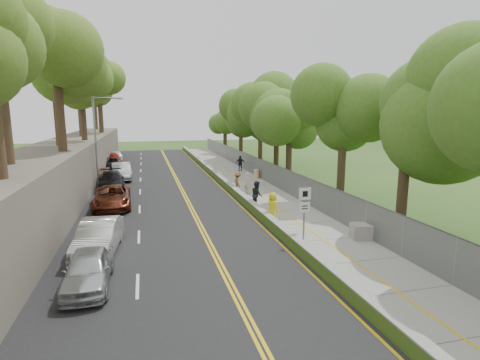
% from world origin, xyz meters
% --- Properties ---
extents(ground, '(140.00, 140.00, 0.00)m').
position_xyz_m(ground, '(0.00, 0.00, 0.00)').
color(ground, '#33511E').
rests_on(ground, ground).
extents(road, '(11.20, 66.00, 0.04)m').
position_xyz_m(road, '(-5.40, 15.00, 0.02)').
color(road, black).
rests_on(road, ground).
extents(sidewalk, '(4.20, 66.00, 0.05)m').
position_xyz_m(sidewalk, '(2.55, 15.00, 0.03)').
color(sidewalk, gray).
rests_on(sidewalk, ground).
extents(jersey_barrier, '(0.42, 66.00, 0.60)m').
position_xyz_m(jersey_barrier, '(0.25, 15.00, 0.30)').
color(jersey_barrier, '#8DE430').
rests_on(jersey_barrier, ground).
extents(rock_embankment, '(5.00, 66.00, 4.00)m').
position_xyz_m(rock_embankment, '(-13.50, 15.00, 2.00)').
color(rock_embankment, '#595147').
rests_on(rock_embankment, ground).
extents(chainlink_fence, '(0.04, 66.00, 2.00)m').
position_xyz_m(chainlink_fence, '(4.65, 15.00, 1.00)').
color(chainlink_fence, slate).
rests_on(chainlink_fence, ground).
extents(trees_embankment, '(6.40, 66.00, 13.00)m').
position_xyz_m(trees_embankment, '(-13.00, 15.00, 10.50)').
color(trees_embankment, olive).
rests_on(trees_embankment, rock_embankment).
extents(trees_fenceside, '(7.00, 66.00, 14.00)m').
position_xyz_m(trees_fenceside, '(7.00, 15.00, 7.00)').
color(trees_fenceside, '#4B7724').
rests_on(trees_fenceside, ground).
extents(streetlight, '(2.52, 0.22, 8.00)m').
position_xyz_m(streetlight, '(-10.46, 14.00, 4.64)').
color(streetlight, gray).
rests_on(streetlight, ground).
extents(signpost, '(0.62, 0.09, 3.10)m').
position_xyz_m(signpost, '(1.05, -3.02, 1.96)').
color(signpost, gray).
rests_on(signpost, sidewalk).
extents(construction_barrel, '(0.52, 0.52, 0.86)m').
position_xyz_m(construction_barrel, '(4.30, 16.00, 0.48)').
color(construction_barrel, orange).
rests_on(construction_barrel, sidewalk).
extents(concrete_block, '(1.32, 1.10, 0.78)m').
position_xyz_m(concrete_block, '(4.30, -3.26, 0.44)').
color(concrete_block, gray).
rests_on(concrete_block, sidewalk).
extents(car_0, '(1.67, 4.12, 1.40)m').
position_xyz_m(car_0, '(-9.00, -5.59, 0.74)').
color(car_0, '#ABACB0').
rests_on(car_0, road).
extents(car_1, '(2.10, 4.89, 1.57)m').
position_xyz_m(car_1, '(-9.00, -1.95, 0.82)').
color(car_1, beige).
rests_on(car_1, road).
extents(car_2, '(2.71, 5.49, 1.50)m').
position_xyz_m(car_2, '(-9.04, 7.01, 0.79)').
color(car_2, maroon).
rests_on(car_2, road).
extents(car_3, '(2.56, 5.38, 1.52)m').
position_xyz_m(car_3, '(-9.59, 13.80, 0.80)').
color(car_3, black).
rests_on(car_3, road).
extents(car_4, '(1.88, 4.31, 1.45)m').
position_xyz_m(car_4, '(-10.60, 17.21, 0.76)').
color(car_4, tan).
rests_on(car_4, road).
extents(car_5, '(2.22, 5.14, 1.64)m').
position_xyz_m(car_5, '(-9.00, 18.54, 0.86)').
color(car_5, '#A2A4A8').
rests_on(car_5, road).
extents(car_6, '(2.57, 4.93, 1.33)m').
position_xyz_m(car_6, '(-10.60, 26.41, 0.70)').
color(car_6, black).
rests_on(car_6, road).
extents(car_7, '(2.22, 4.79, 1.36)m').
position_xyz_m(car_7, '(-10.60, 30.08, 0.72)').
color(car_7, maroon).
rests_on(car_7, road).
extents(car_8, '(1.90, 4.38, 1.47)m').
position_xyz_m(car_8, '(-10.43, 33.09, 0.77)').
color(car_8, white).
rests_on(car_8, road).
extents(painter_0, '(0.82, 1.02, 1.80)m').
position_xyz_m(painter_0, '(0.75, 1.00, 0.95)').
color(painter_0, yellow).
rests_on(painter_0, sidewalk).
extents(painter_1, '(0.45, 0.65, 1.73)m').
position_xyz_m(painter_1, '(1.45, 9.23, 0.91)').
color(painter_1, beige).
rests_on(painter_1, sidewalk).
extents(painter_2, '(0.82, 1.00, 1.91)m').
position_xyz_m(painter_2, '(0.75, 4.24, 1.01)').
color(painter_2, black).
rests_on(painter_2, sidewalk).
extents(painter_3, '(0.63, 1.09, 1.68)m').
position_xyz_m(painter_3, '(0.75, 9.76, 0.89)').
color(painter_3, brown).
rests_on(painter_3, sidewalk).
extents(person_far, '(1.10, 0.63, 1.77)m').
position_xyz_m(person_far, '(3.84, 20.80, 0.94)').
color(person_far, black).
rests_on(person_far, sidewalk).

